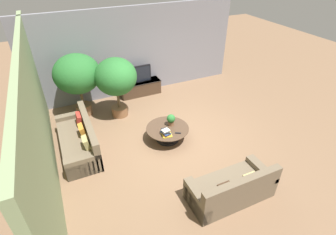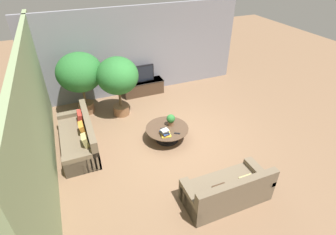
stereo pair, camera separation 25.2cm
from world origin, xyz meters
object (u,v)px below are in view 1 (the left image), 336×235
at_px(coffee_table, 168,131).
at_px(couch_by_wall, 79,140).
at_px(television, 139,74).
at_px(potted_palm_corner, 116,78).
at_px(potted_plant_tabletop, 171,119).
at_px(couch_near_entry, 231,189).
at_px(potted_palm_tall, 77,75).
at_px(media_console, 140,88).

bearing_deg(coffee_table, couch_by_wall, 165.32).
height_order(television, couch_by_wall, television).
bearing_deg(potted_palm_corner, potted_plant_tabletop, -59.32).
xyz_separation_m(couch_by_wall, potted_plant_tabletop, (2.44, -0.50, 0.29)).
bearing_deg(couch_near_entry, television, -88.28).
xyz_separation_m(television, potted_palm_tall, (-2.09, -0.49, 0.56)).
distance_m(television, potted_plant_tabletop, 2.75).
xyz_separation_m(couch_near_entry, potted_plant_tabletop, (-0.23, 2.52, 0.29)).
bearing_deg(coffee_table, couch_near_entry, -81.18).
distance_m(media_console, coffee_table, 2.84).
relative_size(potted_palm_tall, potted_palm_corner, 1.05).
height_order(television, potted_palm_corner, potted_palm_corner).
distance_m(television, couch_by_wall, 3.40).
relative_size(coffee_table, couch_by_wall, 0.54).
bearing_deg(coffee_table, potted_palm_tall, 128.68).
distance_m(couch_by_wall, potted_palm_corner, 2.12).
distance_m(media_console, television, 0.53).
distance_m(couch_near_entry, potted_palm_tall, 5.38).
distance_m(television, potted_palm_corner, 1.58).
bearing_deg(potted_plant_tabletop, television, 88.55).
distance_m(media_console, couch_by_wall, 3.36).
bearing_deg(potted_plant_tabletop, media_console, 88.55).
bearing_deg(potted_plant_tabletop, potted_palm_corner, 120.68).
xyz_separation_m(television, couch_near_entry, (0.16, -5.26, -0.51)).
xyz_separation_m(television, potted_palm_corner, (-1.08, -1.04, 0.50)).
bearing_deg(potted_palm_corner, couch_near_entry, -73.70).
bearing_deg(potted_palm_tall, potted_palm_corner, -28.28).
relative_size(coffee_table, couch_near_entry, 0.65).
xyz_separation_m(potted_palm_tall, potted_plant_tabletop, (2.02, -2.24, -0.78)).
relative_size(media_console, coffee_table, 1.24).
bearing_deg(couch_near_entry, coffee_table, -81.18).
bearing_deg(couch_by_wall, potted_palm_tall, 166.66).
bearing_deg(couch_by_wall, potted_plant_tabletop, 78.37).
xyz_separation_m(coffee_table, potted_plant_tabletop, (0.15, 0.10, 0.30)).
height_order(media_console, coffee_table, media_console).
relative_size(couch_by_wall, couch_near_entry, 1.20).
bearing_deg(potted_palm_tall, potted_plant_tabletop, -47.95).
relative_size(television, potted_plant_tabletop, 2.47).
distance_m(media_console, potted_palm_corner, 1.82).
relative_size(coffee_table, potted_palm_corner, 0.62).
xyz_separation_m(media_console, potted_plant_tabletop, (-0.07, -2.74, 0.31)).
height_order(potted_palm_corner, potted_plant_tabletop, potted_palm_corner).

